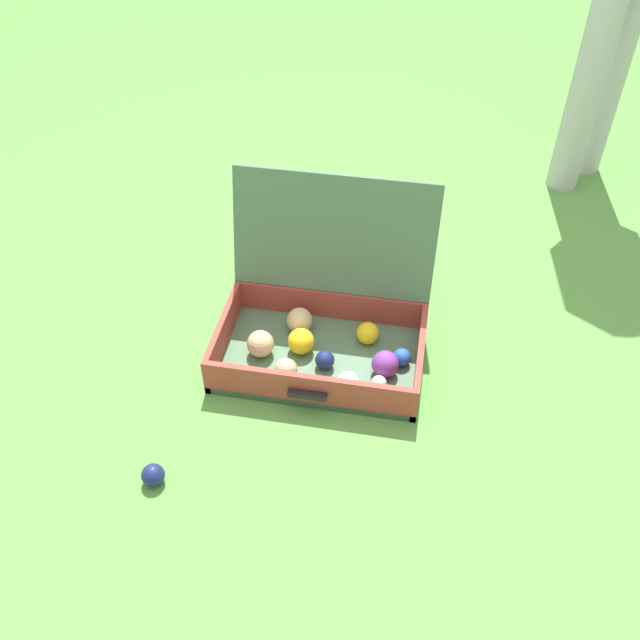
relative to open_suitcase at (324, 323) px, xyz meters
The scene contains 3 objects.
ground_plane 0.12m from the open_suitcase, 123.84° to the right, with size 16.00×16.00×0.00m, color #569342.
open_suitcase is the anchor object (origin of this frame).
stray_ball_on_grass 0.66m from the open_suitcase, 122.00° to the right, with size 0.06×0.06×0.06m, color navy.
Camera 1 is at (0.29, -1.45, 1.55)m, focal length 39.39 mm.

